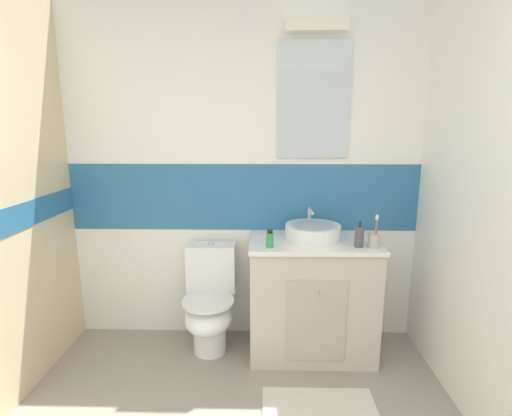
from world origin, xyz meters
TOP-DOWN VIEW (x-y plane):
  - wall_back_tiled at (0.01, 2.45)m, footprint 3.20×0.20m
  - vanity_cabinet at (0.50, 2.15)m, footprint 0.89×0.53m
  - sink_basin at (0.50, 2.17)m, footprint 0.39×0.43m
  - toilet at (-0.24, 2.16)m, footprint 0.37×0.50m
  - toothbrush_cup at (0.87, 1.99)m, footprint 0.07×0.07m
  - soap_dispenser at (0.78, 1.99)m, footprint 0.06×0.06m
  - lotion_bottle_short at (0.19, 1.98)m, footprint 0.05×0.05m
  - bath_mat at (0.49, 1.53)m, footprint 0.67×0.37m

SIDE VIEW (x-z plane):
  - bath_mat at x=0.49m, z-range 0.00..0.01m
  - toilet at x=-0.24m, z-range -0.03..0.75m
  - vanity_cabinet at x=0.50m, z-range 0.00..0.85m
  - lotion_bottle_short at x=0.19m, z-range 0.85..0.96m
  - toothbrush_cup at x=0.87m, z-range 0.80..1.01m
  - sink_basin at x=0.50m, z-range 0.81..1.00m
  - soap_dispenser at x=0.78m, z-range 0.83..1.01m
  - wall_back_tiled at x=0.01m, z-range 0.01..2.51m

